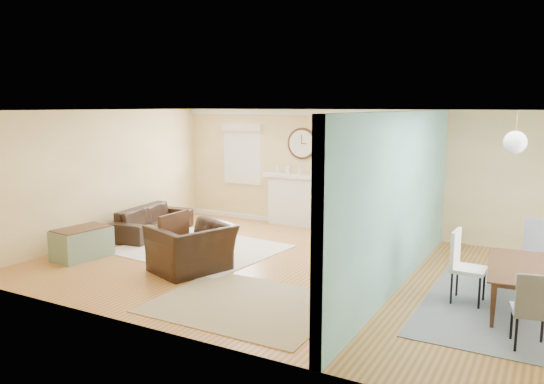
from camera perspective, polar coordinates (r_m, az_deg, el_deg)
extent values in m
plane|color=#925A21|center=(8.83, 3.66, -8.39)|extent=(9.00, 9.00, 0.00)
cube|color=tan|center=(11.29, 10.21, 2.12)|extent=(9.00, 0.02, 2.60)
cube|color=tan|center=(5.99, -8.51, -4.10)|extent=(9.00, 0.02, 2.60)
cube|color=tan|center=(11.17, -17.67, 1.76)|extent=(0.02, 6.00, 2.60)
cube|color=white|center=(8.41, 3.84, 8.74)|extent=(9.00, 6.00, 0.02)
cube|color=tan|center=(9.36, 15.78, 0.47)|extent=(0.12, 3.20, 2.60)
cube|color=tan|center=(5.69, 6.80, -4.78)|extent=(0.12, 1.00, 2.60)
cube|color=tan|center=(6.85, 11.40, 6.79)|extent=(0.12, 1.80, 0.40)
cube|color=white|center=(7.88, 12.58, -2.48)|extent=(0.04, 0.12, 2.20)
cube|color=white|center=(6.22, 7.90, -5.50)|extent=(0.04, 0.12, 2.20)
cube|color=white|center=(6.88, 10.79, 5.15)|extent=(0.04, 1.92, 0.12)
cube|color=#69A69F|center=(8.00, 14.00, -0.91)|extent=(0.02, 6.00, 2.60)
cube|color=white|center=(11.85, 3.03, -1.08)|extent=(1.50, 0.24, 1.10)
cube|color=white|center=(11.73, 2.99, 1.68)|extent=(1.70, 0.30, 0.08)
cube|color=black|center=(11.95, 3.24, -1.24)|extent=(0.85, 0.02, 0.75)
cube|color=gold|center=(11.86, 3.00, -1.71)|extent=(0.85, 0.02, 0.62)
cylinder|color=#4D2E1E|center=(11.77, 3.27, 5.23)|extent=(0.70, 0.06, 0.70)
cylinder|color=silver|center=(11.74, 3.20, 5.22)|extent=(0.60, 0.01, 0.60)
cube|color=black|center=(11.72, 3.19, 5.70)|extent=(0.02, 0.01, 0.20)
cube|color=black|center=(11.71, 3.46, 5.20)|extent=(0.12, 0.01, 0.02)
cube|color=white|center=(12.54, -3.14, 4.10)|extent=(0.90, 0.03, 1.30)
cube|color=white|center=(12.52, -3.21, 4.09)|extent=(1.00, 0.04, 1.40)
cube|color=beige|center=(12.44, -3.34, 6.97)|extent=(1.05, 0.10, 0.18)
cube|color=white|center=(11.23, 10.45, 3.36)|extent=(0.90, 0.03, 1.30)
cube|color=white|center=(11.20, 10.41, 3.35)|extent=(1.00, 0.04, 1.40)
cube|color=beige|center=(11.11, 10.43, 6.56)|extent=(1.05, 0.10, 0.18)
cylinder|color=gold|center=(7.65, 24.81, 6.74)|extent=(0.02, 0.02, 0.30)
sphere|color=white|center=(7.66, 24.68, 4.87)|extent=(0.30, 0.30, 0.30)
cube|color=beige|center=(10.15, -7.70, -6.06)|extent=(3.01, 2.68, 0.01)
cube|color=tan|center=(7.39, -2.85, -11.90)|extent=(2.44, 2.00, 0.01)
cube|color=slate|center=(7.91, 25.74, -11.41)|extent=(2.58, 3.23, 0.01)
imported|color=black|center=(11.38, -12.69, -3.05)|extent=(1.02, 2.09, 0.59)
imported|color=black|center=(8.73, -8.63, -6.02)|extent=(1.38, 1.48, 0.78)
imported|color=#197960|center=(10.65, 9.12, -3.39)|extent=(1.11, 1.11, 0.73)
cube|color=gray|center=(10.00, -19.75, -5.24)|extent=(0.69, 1.02, 0.53)
cube|color=#4D2E1E|center=(9.93, -19.84, -3.70)|extent=(0.66, 0.97, 0.02)
cube|color=olive|center=(9.30, 12.82, -5.14)|extent=(0.53, 1.60, 0.80)
cube|color=#4D2E1E|center=(8.89, 10.30, -4.72)|extent=(0.01, 0.43, 0.22)
cube|color=#4D2E1E|center=(8.96, 10.25, -6.39)|extent=(0.01, 0.43, 0.22)
cube|color=#4D2E1E|center=(9.34, 11.25, -4.07)|extent=(0.01, 0.43, 0.22)
cube|color=#4D2E1E|center=(9.40, 11.19, -5.67)|extent=(0.01, 0.43, 0.22)
cube|color=#4D2E1E|center=(9.78, 12.10, -3.49)|extent=(0.01, 0.43, 0.22)
cube|color=#4D2E1E|center=(9.85, 12.05, -5.02)|extent=(0.01, 0.43, 0.22)
imported|color=black|center=(9.16, 12.86, -0.91)|extent=(0.24, 1.03, 0.59)
cylinder|color=white|center=(8.28, 10.45, -7.76)|extent=(0.37, 0.37, 0.55)
imported|color=#337F33|center=(8.16, 10.55, -4.66)|extent=(0.37, 0.34, 0.38)
imported|color=#4D2E1E|center=(7.81, 25.90, -9.38)|extent=(1.12, 1.80, 0.60)
cube|color=slate|center=(8.82, 26.39, -6.19)|extent=(0.53, 0.53, 0.05)
cube|color=slate|center=(8.76, 26.51, -4.53)|extent=(0.44, 0.15, 0.52)
cylinder|color=black|center=(8.68, 27.07, -8.21)|extent=(0.03, 0.03, 0.44)
cylinder|color=black|center=(9.10, 25.52, -7.31)|extent=(0.03, 0.03, 0.44)
cylinder|color=black|center=(8.77, 24.82, -7.86)|extent=(0.03, 0.03, 0.44)
cube|color=slate|center=(6.65, 26.09, -11.47)|extent=(0.47, 0.47, 0.05)
cube|color=slate|center=(6.58, 26.24, -9.54)|extent=(0.40, 0.14, 0.47)
cylinder|color=black|center=(6.56, 24.76, -13.80)|extent=(0.03, 0.03, 0.40)
cylinder|color=black|center=(6.86, 24.37, -12.77)|extent=(0.03, 0.03, 0.40)
cylinder|color=black|center=(6.91, 27.07, -12.78)|extent=(0.03, 0.03, 0.40)
cube|color=white|center=(7.75, 20.42, -7.82)|extent=(0.46, 0.46, 0.05)
cube|color=white|center=(7.68, 20.53, -5.94)|extent=(0.07, 0.44, 0.53)
cylinder|color=black|center=(8.03, 19.28, -9.07)|extent=(0.03, 0.03, 0.44)
cylinder|color=black|center=(7.97, 21.83, -9.34)|extent=(0.03, 0.03, 0.44)
cylinder|color=black|center=(7.69, 18.73, -9.84)|extent=(0.03, 0.03, 0.44)
cylinder|color=black|center=(7.64, 21.40, -10.14)|extent=(0.03, 0.03, 0.44)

